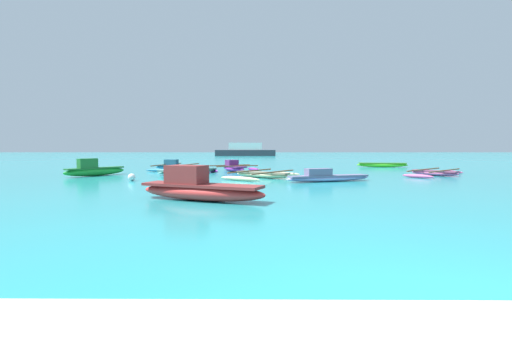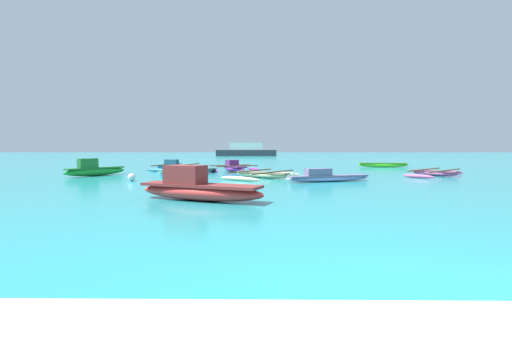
# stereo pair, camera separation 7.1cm
# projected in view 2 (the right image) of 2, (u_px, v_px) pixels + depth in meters

# --- Properties ---
(moored_boat_0) EXTENTS (4.10, 1.82, 0.60)m
(moored_boat_0) POSITION_uv_depth(u_px,v_px,m) (326.00, 177.00, 15.39)
(moored_boat_0) COLOR #A49FDF
(moored_boat_0) RESTS_ON ground_plane
(moored_boat_1) EXTENTS (3.48, 2.92, 0.74)m
(moored_boat_1) POSITION_uv_depth(u_px,v_px,m) (234.00, 168.00, 22.19)
(moored_boat_1) COLOR purple
(moored_boat_1) RESTS_ON ground_plane
(moored_boat_2) EXTENTS (3.93, 1.01, 0.35)m
(moored_boat_2) POSITION_uv_depth(u_px,v_px,m) (383.00, 165.00, 27.02)
(moored_boat_2) COLOR #57DA27
(moored_boat_2) RESTS_ON ground_plane
(moored_boat_3) EXTENTS (4.12, 4.54, 0.36)m
(moored_boat_3) POSITION_uv_depth(u_px,v_px,m) (262.00, 175.00, 17.33)
(moored_boat_3) COLOR beige
(moored_boat_3) RESTS_ON ground_plane
(moored_boat_4) EXTENTS (3.98, 2.22, 1.01)m
(moored_boat_4) POSITION_uv_depth(u_px,v_px,m) (197.00, 188.00, 9.87)
(moored_boat_4) COLOR red
(moored_boat_4) RESTS_ON ground_plane
(moored_boat_5) EXTENTS (3.27, 4.72, 0.72)m
(moored_boat_5) POSITION_uv_depth(u_px,v_px,m) (176.00, 166.00, 23.69)
(moored_boat_5) COLOR teal
(moored_boat_5) RESTS_ON ground_plane
(moored_boat_6) EXTENTS (3.29, 3.42, 0.28)m
(moored_boat_6) POSITION_uv_depth(u_px,v_px,m) (188.00, 171.00, 19.98)
(moored_boat_6) COLOR #58A298
(moored_boat_6) RESTS_ON ground_plane
(moored_boat_7) EXTENTS (2.35, 3.12, 0.95)m
(moored_boat_7) POSITION_uv_depth(u_px,v_px,m) (94.00, 170.00, 18.59)
(moored_boat_7) COLOR green
(moored_boat_7) RESTS_ON ground_plane
(moored_boat_8) EXTENTS (4.39, 4.24, 0.35)m
(moored_boat_8) POSITION_uv_depth(u_px,v_px,m) (435.00, 173.00, 18.63)
(moored_boat_8) COLOR #C25388
(moored_boat_8) RESTS_ON ground_plane
(mooring_buoy_1) EXTENTS (0.34, 0.34, 0.34)m
(mooring_buoy_1) POSITION_uv_depth(u_px,v_px,m) (132.00, 177.00, 15.71)
(mooring_buoy_1) COLOR white
(mooring_buoy_1) RESTS_ON ground_plane
(distant_ferry) EXTENTS (11.45, 2.52, 2.52)m
(distant_ferry) POSITION_uv_depth(u_px,v_px,m) (246.00, 151.00, 65.67)
(distant_ferry) COLOR #2D333D
(distant_ferry) RESTS_ON ground_plane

